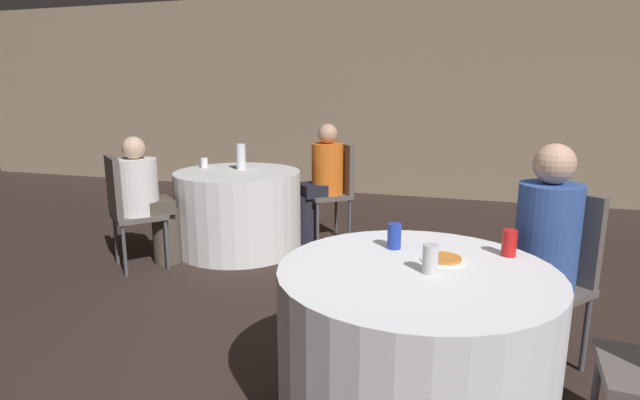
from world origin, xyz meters
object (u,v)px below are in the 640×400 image
object	(u,v)px
soda_can_red	(509,243)
soda_can_blue	(394,236)
soda_can_silver	(430,259)
bottle_far	(241,157)
table_far	(239,211)
pizza_plate_near	(443,259)
table_near	(414,349)
chair_far_northeast	(336,183)
chair_near_northeast	(555,264)
person_white_shirt	(147,200)
person_orange_shirt	(320,183)
chair_far_southwest	(126,203)
person_blue_shirt	(536,262)

from	to	relation	value
soda_can_red	soda_can_blue	world-z (taller)	same
soda_can_silver	bottle_far	size ratio (longest dim) A/B	0.50
table_far	pizza_plate_near	xyz separation A→B (m)	(1.98, -1.96, 0.38)
table_near	chair_far_northeast	size ratio (longest dim) A/B	1.24
chair_near_northeast	soda_can_silver	xyz separation A→B (m)	(-0.60, -0.80, 0.24)
person_white_shirt	soda_can_red	bearing A→B (deg)	17.81
table_near	soda_can_blue	xyz separation A→B (m)	(-0.14, 0.25, 0.44)
table_far	soda_can_silver	size ratio (longest dim) A/B	9.53
person_orange_shirt	pizza_plate_near	xyz separation A→B (m)	(1.33, -2.47, 0.17)
person_white_shirt	soda_can_blue	xyz separation A→B (m)	(2.28, -1.22, 0.24)
chair_far_southwest	person_blue_shirt	bearing A→B (deg)	27.85
chair_far_northeast	person_white_shirt	world-z (taller)	person_white_shirt
chair_near_northeast	chair_far_southwest	size ratio (longest dim) A/B	1.00
soda_can_red	bottle_far	distance (m)	2.97
person_orange_shirt	person_white_shirt	xyz separation A→B (m)	(-1.18, -1.14, -0.01)
person_blue_shirt	chair_far_southwest	bearing A→B (deg)	27.54
chair_far_southwest	chair_near_northeast	bearing A→B (deg)	30.48
soda_can_blue	bottle_far	bearing A→B (deg)	131.79
chair_far_northeast	person_blue_shirt	size ratio (longest dim) A/B	0.78
chair_far_northeast	soda_can_red	world-z (taller)	chair_far_northeast
table_near	chair_far_northeast	xyz separation A→B (m)	(-1.10, 2.72, 0.20)
soda_can_silver	bottle_far	bearing A→B (deg)	130.93
table_far	soda_can_blue	world-z (taller)	soda_can_blue
chair_far_southwest	bottle_far	size ratio (longest dim) A/B	3.94
table_far	chair_near_northeast	distance (m)	2.86
table_near	person_blue_shirt	distance (m)	0.88
person_blue_shirt	chair_far_northeast	bearing A→B (deg)	-11.38
person_white_shirt	soda_can_blue	world-z (taller)	person_white_shirt
person_orange_shirt	person_white_shirt	bearing A→B (deg)	95.42
chair_far_northeast	person_orange_shirt	world-z (taller)	person_orange_shirt
person_white_shirt	soda_can_silver	size ratio (longest dim) A/B	9.16
person_white_shirt	soda_can_red	world-z (taller)	person_white_shirt
soda_can_silver	chair_near_northeast	bearing A→B (deg)	53.26
chair_near_northeast	person_white_shirt	bearing A→B (deg)	27.51
person_white_shirt	pizza_plate_near	world-z (taller)	person_white_shirt
person_orange_shirt	soda_can_red	distance (m)	2.83
person_blue_shirt	pizza_plate_near	distance (m)	0.69
person_blue_shirt	table_far	bearing A→B (deg)	9.32
person_white_shirt	soda_can_red	xyz separation A→B (m)	(2.79, -1.17, 0.24)
chair_far_southwest	person_orange_shirt	bearing A→B (deg)	85.10
table_far	soda_can_red	bearing A→B (deg)	-38.65
table_near	soda_can_silver	size ratio (longest dim) A/B	9.77
soda_can_blue	person_orange_shirt	bearing A→B (deg)	114.82
chair_near_northeast	chair_far_northeast	bearing A→B (deg)	-7.79
pizza_plate_near	bottle_far	xyz separation A→B (m)	(-1.99, 2.07, 0.11)
chair_near_northeast	chair_far_southwest	bearing A→B (deg)	30.17
soda_can_silver	chair_far_northeast	bearing A→B (deg)	112.67
table_near	chair_far_northeast	distance (m)	2.94
table_near	bottle_far	size ratio (longest dim) A/B	4.89
chair_far_southwest	soda_can_silver	distance (m)	2.93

